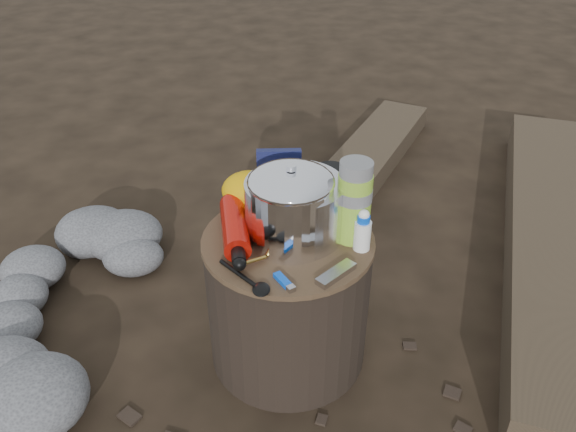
{
  "coord_description": "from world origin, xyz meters",
  "views": [
    {
      "loc": [
        -0.05,
        -1.21,
        1.28
      ],
      "look_at": [
        0.0,
        0.0,
        0.48
      ],
      "focal_mm": 36.2,
      "sensor_mm": 36.0,
      "label": 1
    }
  ],
  "objects_px": {
    "stump": "(288,299)",
    "camping_pot": "(291,206)",
    "travel_mug": "(330,189)",
    "log_main": "(554,239)",
    "thermos": "(354,202)",
    "fuel_bottle": "(235,227)"
  },
  "relations": [
    {
      "from": "thermos",
      "to": "travel_mug",
      "type": "distance_m",
      "value": 0.16
    },
    {
      "from": "stump",
      "to": "camping_pot",
      "type": "distance_m",
      "value": 0.31
    },
    {
      "from": "camping_pot",
      "to": "travel_mug",
      "type": "distance_m",
      "value": 0.19
    },
    {
      "from": "stump",
      "to": "camping_pot",
      "type": "bearing_deg",
      "value": -41.19
    },
    {
      "from": "log_main",
      "to": "camping_pot",
      "type": "xyz_separation_m",
      "value": [
        -0.96,
        -0.42,
        0.44
      ]
    },
    {
      "from": "travel_mug",
      "to": "stump",
      "type": "bearing_deg",
      "value": -129.97
    },
    {
      "from": "camping_pot",
      "to": "thermos",
      "type": "distance_m",
      "value": 0.16
    },
    {
      "from": "stump",
      "to": "travel_mug",
      "type": "distance_m",
      "value": 0.33
    },
    {
      "from": "log_main",
      "to": "fuel_bottle",
      "type": "bearing_deg",
      "value": -138.87
    },
    {
      "from": "stump",
      "to": "camping_pot",
      "type": "relative_size",
      "value": 2.14
    },
    {
      "from": "stump",
      "to": "camping_pot",
      "type": "xyz_separation_m",
      "value": [
        0.01,
        -0.01,
        0.31
      ]
    },
    {
      "from": "log_main",
      "to": "thermos",
      "type": "xyz_separation_m",
      "value": [
        -0.8,
        -0.42,
        0.44
      ]
    },
    {
      "from": "camping_pot",
      "to": "thermos",
      "type": "height_order",
      "value": "thermos"
    },
    {
      "from": "log_main",
      "to": "thermos",
      "type": "distance_m",
      "value": 1.01
    },
    {
      "from": "stump",
      "to": "fuel_bottle",
      "type": "xyz_separation_m",
      "value": [
        -0.14,
        0.01,
        0.24
      ]
    },
    {
      "from": "fuel_bottle",
      "to": "thermos",
      "type": "bearing_deg",
      "value": -7.89
    },
    {
      "from": "fuel_bottle",
      "to": "travel_mug",
      "type": "distance_m",
      "value": 0.29
    },
    {
      "from": "log_main",
      "to": "fuel_bottle",
      "type": "relative_size",
      "value": 6.56
    },
    {
      "from": "stump",
      "to": "travel_mug",
      "type": "height_order",
      "value": "travel_mug"
    },
    {
      "from": "stump",
      "to": "log_main",
      "type": "xyz_separation_m",
      "value": [
        0.97,
        0.42,
        -0.13
      ]
    },
    {
      "from": "log_main",
      "to": "fuel_bottle",
      "type": "xyz_separation_m",
      "value": [
        -1.1,
        -0.41,
        0.37
      ]
    },
    {
      "from": "stump",
      "to": "travel_mug",
      "type": "bearing_deg",
      "value": 50.03
    }
  ]
}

